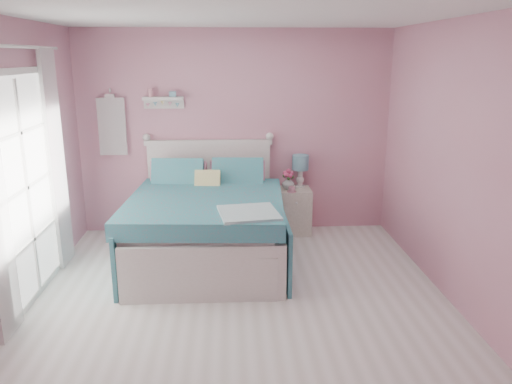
{
  "coord_description": "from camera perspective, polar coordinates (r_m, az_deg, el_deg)",
  "views": [
    {
      "loc": [
        -0.08,
        -4.17,
        2.26
      ],
      "look_at": [
        0.21,
        1.2,
        0.79
      ],
      "focal_mm": 35.0,
      "sensor_mm": 36.0,
      "label": 1
    }
  ],
  "objects": [
    {
      "name": "nightstand",
      "position": [
        6.56,
        4.4,
        -2.16
      ],
      "size": [
        0.41,
        0.41,
        0.6
      ],
      "color": "beige",
      "rests_on": "floor"
    },
    {
      "name": "room_shell",
      "position": [
        4.23,
        -2.01,
        6.08
      ],
      "size": [
        4.5,
        4.5,
        4.5
      ],
      "color": "#C37B8E",
      "rests_on": "floor"
    },
    {
      "name": "teacup",
      "position": [
        6.32,
        4.11,
        0.31
      ],
      "size": [
        0.11,
        0.11,
        0.07
      ],
      "primitive_type": "imported",
      "rotation": [
        0.0,
        0.0,
        0.28
      ],
      "color": "pink",
      "rests_on": "nightstand"
    },
    {
      "name": "floor",
      "position": [
        4.75,
        -1.83,
        -13.15
      ],
      "size": [
        4.5,
        4.5,
        0.0
      ],
      "primitive_type": "plane",
      "color": "silver",
      "rests_on": "ground"
    },
    {
      "name": "bed",
      "position": [
        5.68,
        -5.62,
        -3.79
      ],
      "size": [
        1.76,
        2.15,
        1.22
      ],
      "rotation": [
        0.0,
        0.0,
        -0.06
      ],
      "color": "silver",
      "rests_on": "floor"
    },
    {
      "name": "roses",
      "position": [
        6.41,
        3.71,
        2.09
      ],
      "size": [
        0.14,
        0.11,
        0.12
      ],
      "color": "#DB4A7E",
      "rests_on": "vase"
    },
    {
      "name": "curtain_far",
      "position": [
        5.73,
        -21.82,
        3.32
      ],
      "size": [
        0.04,
        0.4,
        2.32
      ],
      "primitive_type": "cube",
      "color": "white",
      "rests_on": "floor"
    },
    {
      "name": "table_lamp",
      "position": [
        6.51,
        5.09,
        3.11
      ],
      "size": [
        0.21,
        0.21,
        0.43
      ],
      "color": "white",
      "rests_on": "nightstand"
    },
    {
      "name": "wall_shelf",
      "position": [
        6.44,
        -10.57,
        10.34
      ],
      "size": [
        0.5,
        0.15,
        0.25
      ],
      "color": "silver",
      "rests_on": "room_shell"
    },
    {
      "name": "french_door",
      "position": [
        5.09,
        -24.81,
        0.38
      ],
      "size": [
        0.04,
        1.32,
        2.16
      ],
      "color": "silver",
      "rests_on": "floor"
    },
    {
      "name": "vase",
      "position": [
        6.44,
        3.7,
        1.06
      ],
      "size": [
        0.17,
        0.17,
        0.17
      ],
      "primitive_type": "imported",
      "rotation": [
        0.0,
        0.0,
        0.04
      ],
      "color": "silver",
      "rests_on": "nightstand"
    },
    {
      "name": "hanging_dress",
      "position": [
        6.58,
        -16.13,
        7.17
      ],
      "size": [
        0.34,
        0.03,
        0.72
      ],
      "primitive_type": "cube",
      "color": "white",
      "rests_on": "room_shell"
    }
  ]
}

